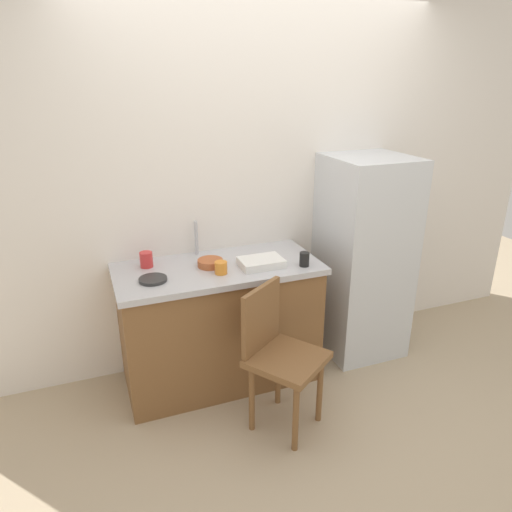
{
  "coord_description": "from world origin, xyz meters",
  "views": [
    {
      "loc": [
        -1.21,
        -2.08,
        2.03
      ],
      "look_at": [
        -0.18,
        0.6,
        0.91
      ],
      "focal_mm": 32.89,
      "sensor_mm": 36.0,
      "label": 1
    }
  ],
  "objects_px": {
    "dish_tray": "(261,262)",
    "cup_black": "(304,259)",
    "cup_orange": "(221,268)",
    "hotplate": "(153,279)",
    "refrigerator": "(363,258)",
    "cup_red": "(146,260)",
    "chair": "(278,352)",
    "terracotta_bowl": "(210,263)"
  },
  "relations": [
    {
      "from": "cup_black",
      "to": "terracotta_bowl",
      "type": "bearing_deg",
      "value": 159.45
    },
    {
      "from": "hotplate",
      "to": "cup_red",
      "type": "distance_m",
      "value": 0.24
    },
    {
      "from": "terracotta_bowl",
      "to": "cup_black",
      "type": "relative_size",
      "value": 1.78
    },
    {
      "from": "cup_red",
      "to": "chair",
      "type": "bearing_deg",
      "value": -48.87
    },
    {
      "from": "hotplate",
      "to": "cup_orange",
      "type": "bearing_deg",
      "value": -5.31
    },
    {
      "from": "cup_orange",
      "to": "cup_red",
      "type": "xyz_separation_m",
      "value": [
        -0.42,
        0.28,
        0.01
      ]
    },
    {
      "from": "terracotta_bowl",
      "to": "cup_orange",
      "type": "bearing_deg",
      "value": -78.0
    },
    {
      "from": "chair",
      "to": "cup_red",
      "type": "distance_m",
      "value": 1.04
    },
    {
      "from": "hotplate",
      "to": "cup_black",
      "type": "height_order",
      "value": "cup_black"
    },
    {
      "from": "chair",
      "to": "cup_orange",
      "type": "height_order",
      "value": "cup_orange"
    },
    {
      "from": "terracotta_bowl",
      "to": "cup_orange",
      "type": "height_order",
      "value": "cup_orange"
    },
    {
      "from": "refrigerator",
      "to": "cup_orange",
      "type": "height_order",
      "value": "refrigerator"
    },
    {
      "from": "terracotta_bowl",
      "to": "hotplate",
      "type": "bearing_deg",
      "value": -165.36
    },
    {
      "from": "dish_tray",
      "to": "hotplate",
      "type": "bearing_deg",
      "value": 178.89
    },
    {
      "from": "chair",
      "to": "dish_tray",
      "type": "relative_size",
      "value": 3.18
    },
    {
      "from": "refrigerator",
      "to": "dish_tray",
      "type": "height_order",
      "value": "refrigerator"
    },
    {
      "from": "refrigerator",
      "to": "cup_black",
      "type": "bearing_deg",
      "value": -160.08
    },
    {
      "from": "cup_orange",
      "to": "hotplate",
      "type": "bearing_deg",
      "value": 174.69
    },
    {
      "from": "refrigerator",
      "to": "cup_black",
      "type": "relative_size",
      "value": 16.12
    },
    {
      "from": "terracotta_bowl",
      "to": "cup_orange",
      "type": "distance_m",
      "value": 0.14
    },
    {
      "from": "hotplate",
      "to": "cup_red",
      "type": "height_order",
      "value": "cup_red"
    },
    {
      "from": "refrigerator",
      "to": "cup_red",
      "type": "bearing_deg",
      "value": 175.12
    },
    {
      "from": "terracotta_bowl",
      "to": "hotplate",
      "type": "height_order",
      "value": "terracotta_bowl"
    },
    {
      "from": "cup_orange",
      "to": "terracotta_bowl",
      "type": "bearing_deg",
      "value": 102.0
    },
    {
      "from": "cup_black",
      "to": "cup_orange",
      "type": "bearing_deg",
      "value": 172.2
    },
    {
      "from": "refrigerator",
      "to": "cup_red",
      "type": "relative_size",
      "value": 14.93
    },
    {
      "from": "refrigerator",
      "to": "dish_tray",
      "type": "relative_size",
      "value": 5.35
    },
    {
      "from": "cup_black",
      "to": "refrigerator",
      "type": "bearing_deg",
      "value": 19.92
    },
    {
      "from": "refrigerator",
      "to": "terracotta_bowl",
      "type": "relative_size",
      "value": 9.08
    },
    {
      "from": "chair",
      "to": "dish_tray",
      "type": "xyz_separation_m",
      "value": [
        0.07,
        0.46,
        0.38
      ]
    },
    {
      "from": "terracotta_bowl",
      "to": "hotplate",
      "type": "relative_size",
      "value": 0.97
    },
    {
      "from": "refrigerator",
      "to": "cup_red",
      "type": "distance_m",
      "value": 1.58
    },
    {
      "from": "terracotta_bowl",
      "to": "cup_red",
      "type": "height_order",
      "value": "cup_red"
    },
    {
      "from": "dish_tray",
      "to": "cup_black",
      "type": "bearing_deg",
      "value": -20.8
    },
    {
      "from": "chair",
      "to": "refrigerator",
      "type": "bearing_deg",
      "value": -2.93
    },
    {
      "from": "cup_orange",
      "to": "cup_red",
      "type": "relative_size",
      "value": 0.79
    },
    {
      "from": "hotplate",
      "to": "cup_black",
      "type": "relative_size",
      "value": 1.83
    },
    {
      "from": "hotplate",
      "to": "cup_black",
      "type": "xyz_separation_m",
      "value": [
        0.96,
        -0.11,
        0.04
      ]
    },
    {
      "from": "terracotta_bowl",
      "to": "chair",
      "type": "bearing_deg",
      "value": -67.7
    },
    {
      "from": "dish_tray",
      "to": "refrigerator",
      "type": "bearing_deg",
      "value": 7.81
    },
    {
      "from": "hotplate",
      "to": "refrigerator",
      "type": "bearing_deg",
      "value": 3.85
    },
    {
      "from": "cup_orange",
      "to": "cup_black",
      "type": "xyz_separation_m",
      "value": [
        0.54,
        -0.07,
        0.01
      ]
    }
  ]
}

